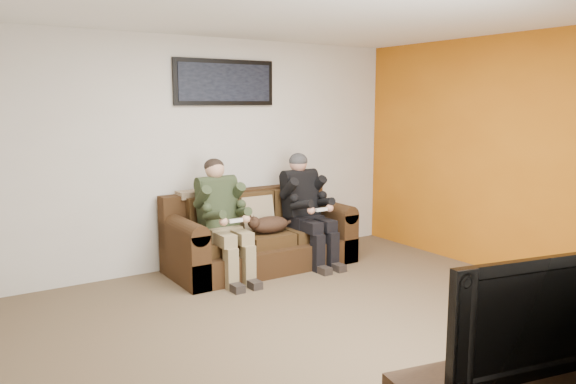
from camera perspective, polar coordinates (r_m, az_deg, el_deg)
floor at (r=4.95m, az=4.04°, el=-13.19°), size 5.00×5.00×0.00m
ceiling at (r=4.64m, az=4.41°, el=18.04°), size 5.00×5.00×0.00m
wall_back at (r=6.54m, az=-7.83°, el=3.96°), size 5.00×0.00×5.00m
wall_right at (r=6.44m, az=22.24°, el=3.29°), size 0.00×4.50×4.50m
accent_wall_right at (r=6.43m, az=22.18°, el=3.29°), size 0.00×4.50×4.50m
sofa at (r=6.50m, az=-3.02°, el=-4.70°), size 2.11×0.91×0.87m
throw_pillow at (r=6.47m, az=-3.22°, el=-2.15°), size 0.40×0.19×0.40m
throw_blanket at (r=6.34m, az=-9.28°, el=-0.19°), size 0.43×0.21×0.08m
person_left at (r=6.02m, az=-6.69°, el=-2.09°), size 0.51×0.87×1.28m
person_right at (r=6.56m, az=1.84°, el=-1.06°), size 0.51×0.86×1.29m
cat at (r=6.30m, az=-2.03°, el=-3.31°), size 0.66×0.26×0.24m
framed_poster at (r=6.57m, az=-6.43°, el=11.00°), size 1.25×0.05×0.52m
television at (r=3.30m, az=22.87°, el=-11.12°), size 1.14×0.37×0.65m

